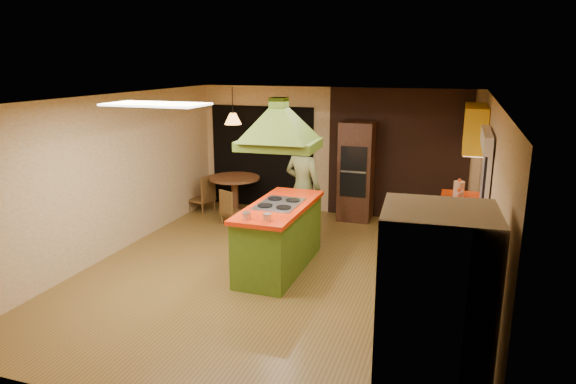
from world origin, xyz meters
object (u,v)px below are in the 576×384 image
(man, at_px, (303,188))
(wall_oven, at_px, (356,171))
(canister_large, at_px, (459,189))
(dining_table, at_px, (235,188))
(kitchen_island, at_px, (279,236))
(refrigerator, at_px, (431,334))

(man, bearing_deg, wall_oven, -97.60)
(wall_oven, relative_size, canister_large, 7.70)
(dining_table, xyz_separation_m, canister_large, (4.24, -0.88, 0.52))
(kitchen_island, height_order, man, man)
(kitchen_island, bearing_deg, refrigerator, -52.34)
(kitchen_island, height_order, canister_large, canister_large)
(wall_oven, distance_m, canister_large, 2.25)
(kitchen_island, distance_m, man, 1.40)
(dining_table, height_order, canister_large, canister_large)
(kitchen_island, xyz_separation_m, man, (-0.05, 1.33, 0.41))
(man, xyz_separation_m, canister_large, (2.49, 0.19, 0.13))
(canister_large, bearing_deg, man, -175.72)
(wall_oven, bearing_deg, kitchen_island, -102.15)
(canister_large, bearing_deg, kitchen_island, -148.07)
(kitchen_island, height_order, dining_table, kitchen_island)
(man, bearing_deg, kitchen_island, 107.92)
(wall_oven, bearing_deg, man, -113.85)
(canister_large, bearing_deg, refrigerator, -91.80)
(man, bearing_deg, dining_table, -15.71)
(wall_oven, distance_m, dining_table, 2.44)
(wall_oven, bearing_deg, canister_large, -34.46)
(wall_oven, height_order, canister_large, wall_oven)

